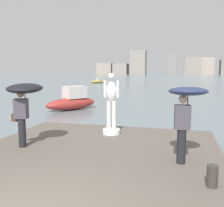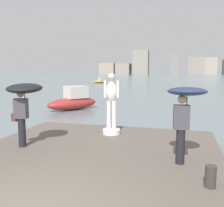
# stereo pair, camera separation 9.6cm
# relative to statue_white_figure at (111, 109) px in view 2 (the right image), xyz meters

# --- Properties ---
(ground_plane) EXTENTS (400.00, 400.00, 0.00)m
(ground_plane) POSITION_rel_statue_white_figure_xyz_m (0.08, 34.38, -1.32)
(ground_plane) COLOR slate
(pier) EXTENTS (7.06, 9.94, 0.40)m
(pier) POSITION_rel_statue_white_figure_xyz_m (0.08, -3.65, -1.12)
(pier) COLOR #60564C
(pier) RESTS_ON ground
(statue_white_figure) EXTENTS (0.64, 0.64, 2.22)m
(statue_white_figure) POSITION_rel_statue_white_figure_xyz_m (0.00, 0.00, 0.00)
(statue_white_figure) COLOR white
(statue_white_figure) RESTS_ON pier
(onlooker_left) EXTENTS (1.22, 1.23, 1.96)m
(onlooker_left) POSITION_rel_statue_white_figure_xyz_m (-2.13, -2.18, 0.64)
(onlooker_left) COLOR black
(onlooker_left) RESTS_ON pier
(onlooker_right) EXTENTS (1.04, 1.05, 1.94)m
(onlooker_right) POSITION_rel_statue_white_figure_xyz_m (2.52, -2.41, 0.58)
(onlooker_right) COLOR black
(onlooker_right) RESTS_ON pier
(mooring_bollard) EXTENTS (0.22, 0.22, 0.45)m
(mooring_bollard) POSITION_rel_statue_white_figure_xyz_m (3.04, -3.65, -0.70)
(mooring_bollard) COLOR #38332D
(mooring_bollard) RESTS_ON pier
(boat_mid) EXTENTS (3.31, 3.80, 1.12)m
(boat_mid) POSITION_rel_statue_white_figure_xyz_m (-13.79, 41.91, -0.94)
(boat_mid) COLOR #B2993D
(boat_mid) RESTS_ON ground
(boat_far) EXTENTS (3.22, 3.89, 1.61)m
(boat_far) POSITION_rel_statue_white_figure_xyz_m (-4.74, 7.39, -0.73)
(boat_far) COLOR #9E2D28
(boat_far) RESTS_ON ground
(distant_skyline) EXTENTS (83.19, 13.67, 13.20)m
(distant_skyline) POSITION_rel_statue_white_figure_xyz_m (1.52, 134.46, 3.50)
(distant_skyline) COLOR gray
(distant_skyline) RESTS_ON ground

